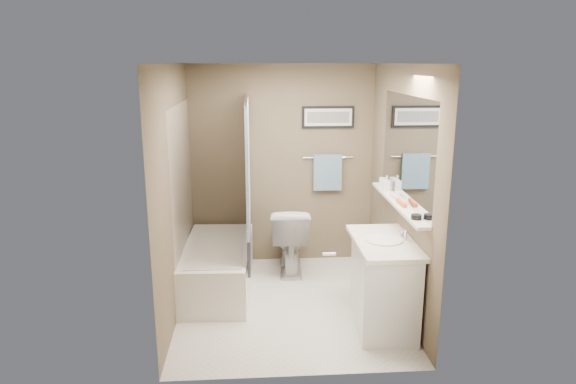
{
  "coord_description": "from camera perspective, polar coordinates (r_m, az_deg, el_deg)",
  "views": [
    {
      "loc": [
        -0.34,
        -4.81,
        2.41
      ],
      "look_at": [
        0.0,
        0.15,
        1.15
      ],
      "focal_mm": 32.0,
      "sensor_mm": 36.0,
      "label": 1
    }
  ],
  "objects": [
    {
      "name": "soap_bottle",
      "position": [
        5.42,
        10.9,
        0.97
      ],
      "size": [
        0.08,
        0.08,
        0.16
      ],
      "primitive_type": "imported",
      "rotation": [
        0.0,
        0.0,
        -0.13
      ],
      "color": "#999999",
      "rests_on": "shelf"
    },
    {
      "name": "ground",
      "position": [
        5.39,
        0.11,
        -12.32
      ],
      "size": [
        2.5,
        2.5,
        0.0
      ],
      "primitive_type": "plane",
      "color": "silver",
      "rests_on": "ground"
    },
    {
      "name": "tile_surround",
      "position": [
        5.55,
        -11.58,
        -0.8
      ],
      "size": [
        0.02,
        1.55,
        2.0
      ],
      "primitive_type": "cube",
      "color": "tan",
      "rests_on": "wall_left"
    },
    {
      "name": "shelf",
      "position": [
        5.04,
        12.07,
        -1.19
      ],
      "size": [
        0.12,
        1.6,
        0.03
      ],
      "primitive_type": "cube",
      "color": "silver",
      "rests_on": "wall_right"
    },
    {
      "name": "art_frame",
      "position": [
        6.14,
        4.48,
        8.29
      ],
      "size": [
        0.62,
        0.02,
        0.26
      ],
      "primitive_type": "cube",
      "color": "black",
      "rests_on": "wall_back"
    },
    {
      "name": "art_image",
      "position": [
        6.13,
        4.5,
        8.28
      ],
      "size": [
        0.5,
        0.0,
        0.13
      ],
      "primitive_type": "cube",
      "color": "#595959",
      "rests_on": "art_mat"
    },
    {
      "name": "curtain_rod",
      "position": [
        5.32,
        -4.63,
        10.29
      ],
      "size": [
        0.02,
        1.55,
        0.02
      ],
      "primitive_type": "cylinder",
      "rotation": [
        1.57,
        0.0,
        0.0
      ],
      "color": "silver",
      "rests_on": "wall_left"
    },
    {
      "name": "sink_basin",
      "position": [
        4.76,
        10.59,
        -5.21
      ],
      "size": [
        0.34,
        0.34,
        0.01
      ],
      "primitive_type": "cylinder",
      "color": "white",
      "rests_on": "countertop"
    },
    {
      "name": "ceiling",
      "position": [
        4.82,
        0.13,
        13.85
      ],
      "size": [
        2.2,
        2.5,
        0.04
      ],
      "primitive_type": "cube",
      "color": "silver",
      "rests_on": "wall_back"
    },
    {
      "name": "hair_brush_front",
      "position": [
        4.91,
        12.49,
        -1.16
      ],
      "size": [
        0.05,
        0.22,
        0.04
      ],
      "primitive_type": "cylinder",
      "rotation": [
        1.57,
        0.0,
        0.04
      ],
      "color": "#D5521E",
      "rests_on": "shelf"
    },
    {
      "name": "pink_comb",
      "position": [
        5.2,
        11.54,
        -0.45
      ],
      "size": [
        0.03,
        0.16,
        0.01
      ],
      "primitive_type": "cube",
      "rotation": [
        0.0,
        0.0,
        0.0
      ],
      "color": "pink",
      "rests_on": "shelf"
    },
    {
      "name": "countertop",
      "position": [
        4.77,
        10.69,
        -5.53
      ],
      "size": [
        0.54,
        0.96,
        0.04
      ],
      "primitive_type": "cube",
      "color": "silver",
      "rests_on": "vanity"
    },
    {
      "name": "wall_back",
      "position": [
        6.17,
        -0.69,
        2.92
      ],
      "size": [
        2.2,
        0.04,
        2.4
      ],
      "primitive_type": "cube",
      "color": "brown",
      "rests_on": "ground"
    },
    {
      "name": "towel_bar",
      "position": [
        6.19,
        4.41,
        3.86
      ],
      "size": [
        0.6,
        0.02,
        0.02
      ],
      "primitive_type": "cylinder",
      "rotation": [
        0.0,
        1.57,
        0.0
      ],
      "color": "silver",
      "rests_on": "wall_back"
    },
    {
      "name": "curtain_upper",
      "position": [
        5.41,
        -4.49,
        3.41
      ],
      "size": [
        0.03,
        1.45,
        1.28
      ],
      "primitive_type": "cube",
      "color": "white",
      "rests_on": "curtain_rod"
    },
    {
      "name": "wall_front",
      "position": [
        3.8,
        1.43,
        -4.39
      ],
      "size": [
        2.2,
        0.04,
        2.4
      ],
      "primitive_type": "cube",
      "color": "brown",
      "rests_on": "ground"
    },
    {
      "name": "bathtub",
      "position": [
        5.67,
        -7.85,
        -8.3
      ],
      "size": [
        0.76,
        1.53,
        0.5
      ],
      "primitive_type": "cube",
      "rotation": [
        0.0,
        0.0,
        -0.04
      ],
      "color": "white",
      "rests_on": "ground"
    },
    {
      "name": "wall_right",
      "position": [
        5.16,
        12.16,
        0.33
      ],
      "size": [
        0.04,
        2.5,
        2.4
      ],
      "primitive_type": "cube",
      "color": "brown",
      "rests_on": "ground"
    },
    {
      "name": "vanity",
      "position": [
        4.93,
        10.58,
        -10.12
      ],
      "size": [
        0.56,
        0.93,
        0.8
      ],
      "primitive_type": "cube",
      "rotation": [
        0.0,
        0.0,
        -0.07
      ],
      "color": "silver",
      "rests_on": "ground"
    },
    {
      "name": "mirror",
      "position": [
        4.94,
        13.0,
        4.65
      ],
      "size": [
        0.02,
        1.6,
        1.0
      ],
      "primitive_type": "cube",
      "color": "silver",
      "rests_on": "wall_right"
    },
    {
      "name": "toilet",
      "position": [
        6.07,
        0.21,
        -5.16
      ],
      "size": [
        0.48,
        0.8,
        0.79
      ],
      "primitive_type": "imported",
      "rotation": [
        0.0,
        0.0,
        3.1
      ],
      "color": "silver",
      "rests_on": "ground"
    },
    {
      "name": "towel",
      "position": [
        6.21,
        4.41,
        2.19
      ],
      "size": [
        0.34,
        0.05,
        0.44
      ],
      "primitive_type": "cube",
      "color": "#8DBACE",
      "rests_on": "towel_bar"
    },
    {
      "name": "door",
      "position": [
        3.94,
        9.47,
        -6.97
      ],
      "size": [
        0.8,
        0.02,
        2.0
      ],
      "primitive_type": "cube",
      "color": "silver",
      "rests_on": "wall_front"
    },
    {
      "name": "faucet_spout",
      "position": [
        4.8,
        12.94,
        -4.64
      ],
      "size": [
        0.02,
        0.02,
        0.1
      ],
      "primitive_type": "cylinder",
      "color": "silver",
      "rests_on": "countertop"
    },
    {
      "name": "tub_rim",
      "position": [
        5.58,
        -7.93,
        -5.93
      ],
      "size": [
        0.56,
        1.36,
        0.02
      ],
      "primitive_type": "cube",
      "color": "beige",
      "rests_on": "bathtub"
    },
    {
      "name": "door_handle",
      "position": [
        3.93,
        4.58,
        -6.89
      ],
      "size": [
        0.1,
        0.02,
        0.02
      ],
      "primitive_type": "cylinder",
      "rotation": [
        0.0,
        1.57,
        0.0
      ],
      "color": "silver",
      "rests_on": "door"
    },
    {
      "name": "glass_jar",
      "position": [
        5.57,
        10.48,
        1.06
      ],
      "size": [
        0.08,
        0.08,
        0.1
      ],
      "primitive_type": "cylinder",
      "color": "silver",
      "rests_on": "shelf"
    },
    {
      "name": "candle_bowl_near",
      "position": [
        4.5,
        14.06,
        -2.7
      ],
      "size": [
        0.09,
        0.09,
        0.04
      ],
      "primitive_type": "cylinder",
      "color": "black",
      "rests_on": "shelf"
    },
    {
      "name": "curtain_lower",
      "position": [
        5.62,
        -4.33,
        -4.83
      ],
      "size": [
        0.03,
        1.45,
        0.36
      ],
      "primitive_type": "cube",
      "color": "#232B41",
      "rests_on": "curtain_rod"
    },
    {
      "name": "art_mat",
      "position": [
        6.13,
        4.5,
        8.28
      ],
      "size": [
        0.56,
        0.0,
        0.2
      ],
      "primitive_type": "cube",
      "color": "white",
      "rests_on": "art_frame"
    },
    {
      "name": "wall_left",
      "position": [
        5.02,
        -12.28,
        -0.08
      ],
      "size": [
        0.04,
        2.5,
        2.4
      ],
      "primitive_type": "cube",
      "color": "brown",
      "rests_on": "ground"
    },
    {
      "name": "faucet_knob",
      "position": [
        4.89,
        12.59,
        -4.49
      ],
      "size": [
        0.05,
        0.05,
        0.05
      ],
      "primitive_type": "sphere",
      "color": "silver",
      "rests_on": "countertop"
    }
  ]
}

